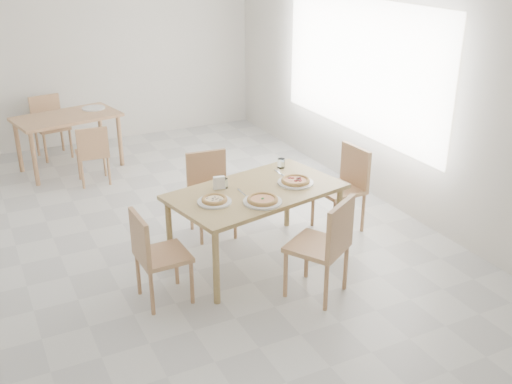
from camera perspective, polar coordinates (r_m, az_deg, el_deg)
name	(u,v)px	position (r m, az deg, el deg)	size (l,w,h in m)	color
room	(359,67)	(7.44, 9.76, 11.66)	(7.28, 7.00, 7.00)	silver
main_table	(256,197)	(5.67, 0.00, -0.49)	(1.76, 1.22, 0.75)	tan
chair_south	(326,242)	(5.18, 6.73, -4.73)	(0.63, 0.63, 0.93)	tan
chair_north	(210,187)	(6.33, -4.42, 0.44)	(0.47, 0.47, 0.87)	tan
chair_west	(154,251)	(5.17, -9.72, -5.59)	(0.43, 0.43, 0.85)	tan
chair_east	(346,182)	(6.47, 8.53, 0.93)	(0.48, 0.48, 0.91)	tan
plate_margherita	(263,202)	(5.37, 0.63, -0.92)	(0.35, 0.35, 0.02)	white
plate_mushroom	(214,202)	(5.38, -3.98, -0.93)	(0.31, 0.31, 0.02)	white
plate_pepperoni	(295,183)	(5.79, 3.78, 0.90)	(0.35, 0.35, 0.02)	white
pizza_margherita	(263,199)	(5.36, 0.63, -0.70)	(0.36, 0.36, 0.03)	#DBB667
pizza_mushroom	(214,199)	(5.37, -3.98, -0.70)	(0.30, 0.30, 0.03)	#DBB667
pizza_pepperoni	(296,180)	(5.78, 3.79, 1.11)	(0.34, 0.34, 0.03)	#DBB667
tumbler_a	(224,183)	(5.67, -3.08, 0.84)	(0.07, 0.07, 0.10)	white
tumbler_b	(281,163)	(6.16, 2.41, 2.76)	(0.07, 0.07, 0.10)	white
napkin_holder	(219,183)	(5.63, -3.53, 0.82)	(0.13, 0.08, 0.13)	silver
fork_a	(242,192)	(5.57, -1.38, -0.04)	(0.02, 0.18, 0.01)	silver
fork_b	(279,173)	(6.03, 2.24, 1.81)	(0.02, 0.20, 0.01)	silver
second_table	(67,123)	(8.43, -17.55, 6.33)	(1.44, 1.00, 0.75)	tan
chair_back_s	(93,151)	(7.84, -15.30, 3.79)	(0.41, 0.41, 0.78)	tan
chair_back_n	(49,122)	(9.10, -19.09, 6.34)	(0.49, 0.49, 0.87)	tan
plate_empty	(94,108)	(8.63, -15.21, 7.72)	(0.31, 0.31, 0.02)	white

